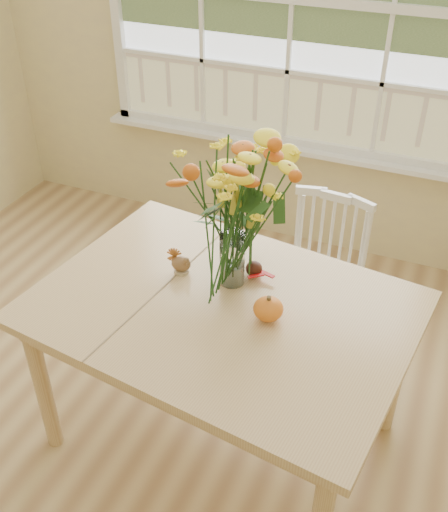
% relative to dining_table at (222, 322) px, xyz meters
% --- Properties ---
extents(floor, '(4.00, 4.50, 0.01)m').
position_rel_dining_table_xyz_m(floor, '(-0.30, -0.52, -0.69)').
color(floor, '#A17A4E').
rests_on(floor, ground).
extents(wall_back, '(4.00, 0.02, 2.70)m').
position_rel_dining_table_xyz_m(wall_back, '(-0.30, 1.73, 0.66)').
color(wall_back, beige).
rests_on(wall_back, floor).
extents(window, '(2.42, 0.12, 1.74)m').
position_rel_dining_table_xyz_m(window, '(-0.30, 1.69, 0.85)').
color(window, silver).
rests_on(window, wall_back).
extents(dining_table, '(1.58, 1.22, 0.78)m').
position_rel_dining_table_xyz_m(dining_table, '(0.00, 0.00, 0.00)').
color(dining_table, tan).
rests_on(dining_table, floor).
extents(windsor_chair, '(0.43, 0.41, 0.86)m').
position_rel_dining_table_xyz_m(windsor_chair, '(0.22, 0.78, -0.20)').
color(windsor_chair, white).
rests_on(windsor_chair, floor).
extents(flower_vase, '(0.48, 0.48, 0.57)m').
position_rel_dining_table_xyz_m(flower_vase, '(-0.02, 0.15, 0.44)').
color(flower_vase, white).
rests_on(flower_vase, dining_table).
extents(pumpkin, '(0.11, 0.11, 0.09)m').
position_rel_dining_table_xyz_m(pumpkin, '(0.19, -0.01, 0.14)').
color(pumpkin, orange).
rests_on(pumpkin, dining_table).
extents(turkey_figurine, '(0.09, 0.08, 0.10)m').
position_rel_dining_table_xyz_m(turkey_figurine, '(-0.24, 0.13, 0.13)').
color(turkey_figurine, '#CCB78C').
rests_on(turkey_figurine, dining_table).
extents(dark_gourd, '(0.12, 0.07, 0.06)m').
position_rel_dining_table_xyz_m(dark_gourd, '(0.05, 0.23, 0.12)').
color(dark_gourd, '#38160F').
rests_on(dark_gourd, dining_table).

